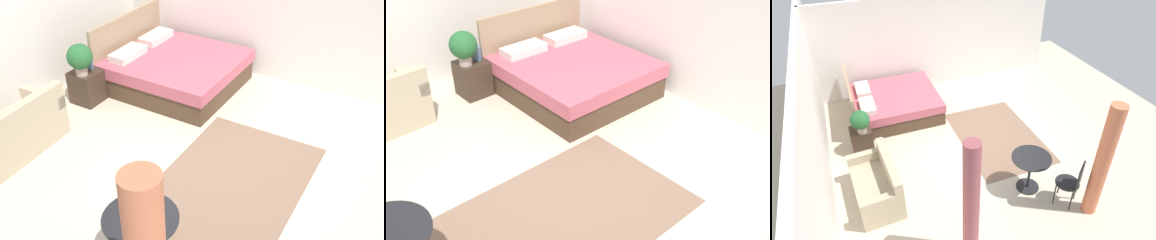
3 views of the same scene
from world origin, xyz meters
TOP-DOWN VIEW (x-y plane):
  - ground_plane at (0.00, 0.00)m, footprint 8.70×9.51m
  - wall_back at (0.00, 3.26)m, footprint 8.70×0.12m
  - wall_right at (2.85, 0.00)m, footprint 0.12×6.51m
  - area_rug at (-0.13, -0.38)m, footprint 2.55×1.68m
  - bed at (1.69, 1.59)m, footprint 1.91×2.04m
  - nightstand at (0.54, 2.50)m, footprint 0.43×0.43m
  - potted_plant at (0.44, 2.46)m, footprint 0.40×0.40m
  - vase at (0.66, 2.51)m, footprint 0.14×0.14m

SIDE VIEW (x-z plane):
  - ground_plane at x=0.00m, z-range -0.02..0.00m
  - area_rug at x=-0.13m, z-range 0.00..0.01m
  - nightstand at x=0.54m, z-range 0.00..0.53m
  - bed at x=1.69m, z-range -0.25..0.85m
  - vase at x=0.66m, z-range 0.53..0.73m
  - potted_plant at x=0.44m, z-range 0.56..1.06m
  - wall_back at x=0.00m, z-range 0.00..2.51m
  - wall_right at x=2.85m, z-range 0.00..2.51m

